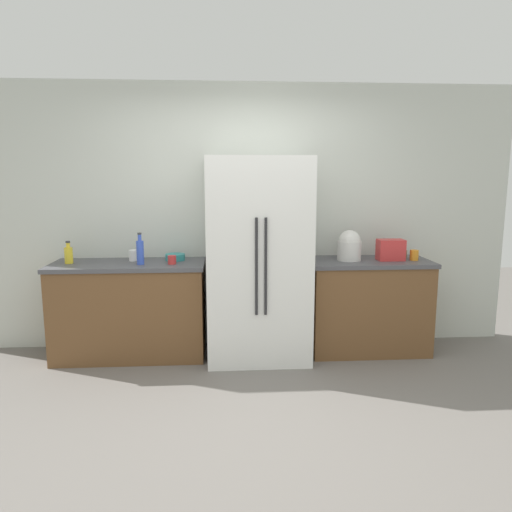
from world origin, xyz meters
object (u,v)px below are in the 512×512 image
Objects in this scene: toaster at (391,250)px; cup_d at (414,255)px; cup_b at (403,254)px; bowl_a at (175,257)px; bottle_b at (69,254)px; cup_c at (172,260)px; rice_cooker at (349,246)px; refrigerator at (258,259)px; bottle_a at (140,251)px; cup_a at (133,255)px.

cup_d is at bearing -4.56° from toaster.
cup_b is 2.25m from bowl_a.
toaster is at bearing -0.60° from bottle_b.
toaster is 2.52× the size of cup_d.
bottle_b reaches higher than bowl_a.
cup_c is at bearing -178.16° from toaster.
toaster is 0.40m from rice_cooker.
refrigerator reaches higher than bowl_a.
bottle_b is 2.73× the size of cup_b.
bottle_a is 3.81× the size of cup_b.
toaster is at bearing 1.84° from cup_c.
bottle_a reaches higher than bottle_b.
bottle_b reaches higher than cup_b.
refrigerator reaches higher than cup_d.
cup_c is at bearing 0.20° from bottle_a.
toaster is at bearing -143.65° from cup_b.
refrigerator is at bearing -8.96° from cup_a.
refrigerator reaches higher than bottle_a.
toaster is 3.21× the size of cup_c.
toaster is (1.28, 0.06, 0.07)m from refrigerator.
refrigerator is 0.81m from bowl_a.
cup_b is at bearing -0.10° from bowl_a.
refrigerator is 1.51m from cup_d.
bottle_b is 0.58m from cup_a.
bowl_a is at bearing 1.12° from cup_a.
cup_a is (0.57, 0.09, -0.03)m from bottle_b.
bottle_a is 0.37m from bowl_a.
bottle_a is at bearing -179.80° from cup_c.
cup_d reaches higher than cup_c.
cup_d is 0.53× the size of bowl_a.
bottle_b is 3.27m from cup_d.
bottle_a is (-1.97, -0.09, -0.02)m from rice_cooker.
cup_b is (1.46, 0.19, 0.01)m from refrigerator.
cup_b is at bearing 0.08° from cup_a.
cup_d is at bearing 1.61° from refrigerator.
bottle_a is 2.95× the size of cup_d.
cup_a is at bearing 9.27° from bottle_b.
toaster is 3.26× the size of cup_b.
cup_a is at bearing 177.22° from rice_cooker.
toaster is 2.08m from bowl_a.
bowl_a is (-0.79, 0.19, -0.00)m from refrigerator.
toaster reaches higher than cup_a.
toaster is 0.23m from cup_b.
bottle_a reaches higher than bowl_a.
cup_c reaches higher than cup_b.
refrigerator is 1.29m from toaster.
refrigerator reaches higher than rice_cooker.
toaster reaches higher than cup_d.
rice_cooker is 0.63m from cup_d.
bottle_b is at bearing 174.13° from cup_c.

